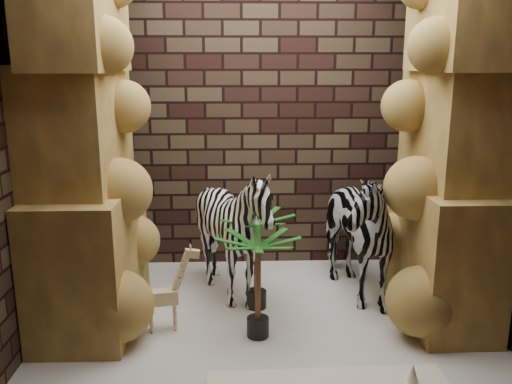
{
  "coord_description": "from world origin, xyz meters",
  "views": [
    {
      "loc": [
        -0.24,
        -4.07,
        2.05
      ],
      "look_at": [
        -0.08,
        0.15,
        1.02
      ],
      "focal_mm": 37.79,
      "sensor_mm": 36.0,
      "label": 1
    }
  ],
  "objects_px": {
    "palm_front": "(256,261)",
    "zebra_left": "(234,240)",
    "zebra_right": "(347,219)",
    "palm_back": "(258,286)",
    "giraffe_toy": "(162,288)"
  },
  "relations": [
    {
      "from": "palm_back",
      "to": "zebra_right",
      "type": "bearing_deg",
      "value": 42.12
    },
    {
      "from": "zebra_left",
      "to": "palm_front",
      "type": "height_order",
      "value": "zebra_left"
    },
    {
      "from": "zebra_left",
      "to": "palm_front",
      "type": "relative_size",
      "value": 1.46
    },
    {
      "from": "zebra_left",
      "to": "giraffe_toy",
      "type": "distance_m",
      "value": 0.79
    },
    {
      "from": "palm_front",
      "to": "palm_back",
      "type": "height_order",
      "value": "palm_front"
    },
    {
      "from": "zebra_right",
      "to": "giraffe_toy",
      "type": "relative_size",
      "value": 2.01
    },
    {
      "from": "giraffe_toy",
      "to": "palm_back",
      "type": "bearing_deg",
      "value": -19.73
    },
    {
      "from": "palm_front",
      "to": "palm_back",
      "type": "relative_size",
      "value": 1.04
    },
    {
      "from": "palm_back",
      "to": "zebra_left",
      "type": "bearing_deg",
      "value": 105.68
    },
    {
      "from": "zebra_right",
      "to": "zebra_left",
      "type": "relative_size",
      "value": 1.14
    },
    {
      "from": "zebra_left",
      "to": "palm_back",
      "type": "distance_m",
      "value": 0.68
    },
    {
      "from": "zebra_right",
      "to": "zebra_left",
      "type": "height_order",
      "value": "zebra_right"
    },
    {
      "from": "palm_front",
      "to": "palm_back",
      "type": "bearing_deg",
      "value": -90.83
    },
    {
      "from": "zebra_left",
      "to": "giraffe_toy",
      "type": "relative_size",
      "value": 1.76
    },
    {
      "from": "palm_front",
      "to": "zebra_left",
      "type": "bearing_deg",
      "value": 142.31
    }
  ]
}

